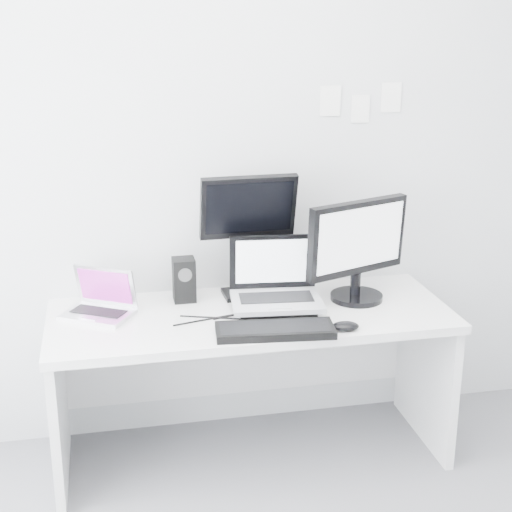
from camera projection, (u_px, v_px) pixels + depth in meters
name	position (u px, v px, depth m)	size (l,w,h in m)	color
back_wall	(236.00, 161.00, 3.55)	(3.60, 3.60, 0.00)	silver
desk	(251.00, 385.00, 3.53)	(1.80, 0.70, 0.73)	white
macbook	(96.00, 293.00, 3.33)	(0.29, 0.22, 0.22)	silver
speaker	(184.00, 280.00, 3.53)	(0.10, 0.10, 0.20)	black
dell_laptop	(277.00, 276.00, 3.38)	(0.40, 0.31, 0.34)	#AFB1B6
rear_monitor	(247.00, 234.00, 3.53)	(0.45, 0.16, 0.61)	black
samsung_monitor	(358.00, 249.00, 3.49)	(0.54, 0.25, 0.49)	black
keyboard	(275.00, 330.00, 3.18)	(0.50, 0.18, 0.03)	black
mouse	(345.00, 326.00, 3.22)	(0.12, 0.07, 0.04)	black
wall_note_0	(330.00, 101.00, 3.55)	(0.10, 0.00, 0.14)	white
wall_note_1	(360.00, 109.00, 3.59)	(0.09, 0.00, 0.13)	white
wall_note_2	(391.00, 97.00, 3.61)	(0.10, 0.00, 0.14)	white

